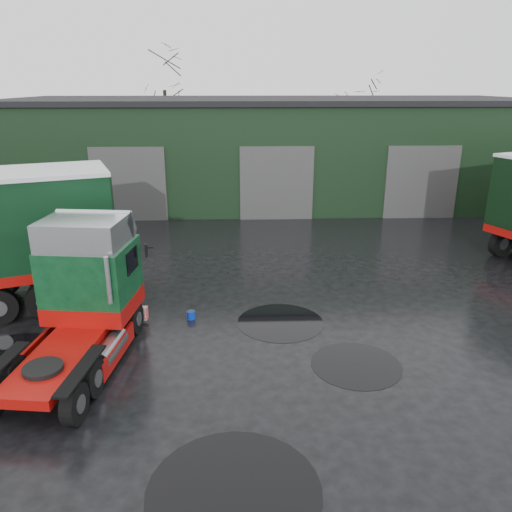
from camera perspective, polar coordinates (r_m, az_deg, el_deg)
The scene contains 10 objects.
ground at distance 14.82m, azimuth -1.47°, elevation -9.83°, with size 100.00×100.00×0.00m, color black.
warehouse at distance 33.28m, azimuth 1.60°, elevation 12.21°, with size 32.40×12.40×6.30m.
hero_tractor at distance 13.57m, azimuth -20.92°, elevation -5.18°, with size 2.57×6.06×3.77m, color #0C391C, non-canonical shape.
wash_bucket at distance 16.27m, azimuth -7.43°, elevation -6.70°, with size 0.28×0.28×0.26m, color #0728A7.
tree_back_a at distance 43.44m, azimuth -10.26°, elevation 15.67°, with size 4.40×4.40×9.50m, color black, non-canonical shape.
tree_back_b at distance 44.27m, azimuth 11.49°, elevation 14.35°, with size 4.40×4.40×7.50m, color black, non-canonical shape.
puddle_0 at distance 10.28m, azimuth -2.52°, elevation -25.15°, with size 3.31×3.31×0.01m, color black.
puddle_1 at distance 15.98m, azimuth 2.81°, elevation -7.56°, with size 2.75×2.75×0.01m, color black.
puddle_2 at distance 15.36m, azimuth -26.89°, elevation -10.99°, with size 3.56×3.56×0.01m, color black.
puddle_3 at distance 14.00m, azimuth 11.38°, elevation -12.10°, with size 2.44×2.44×0.01m, color black.
Camera 1 is at (-0.09, -12.97, 7.19)m, focal length 35.00 mm.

